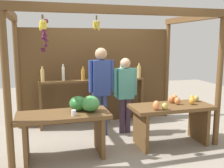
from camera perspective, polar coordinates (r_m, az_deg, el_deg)
The scene contains 7 objects.
ground_plane at distance 5.08m, azimuth -0.59°, elevation -11.31°, with size 12.00×12.00×0.00m, color gray.
market_stall at distance 5.20m, azimuth -2.03°, elevation 4.34°, with size 3.49×1.98×2.31m.
fruit_counter_left at distance 4.09m, azimuth -9.39°, elevation -7.66°, with size 1.42×0.64×0.96m.
fruit_counter_right at distance 4.63m, azimuth 13.08°, elevation -6.57°, with size 1.42×0.64×0.86m.
bottle_shelf_unit at distance 5.48m, azimuth -4.10°, elevation -1.02°, with size 2.24×0.22×1.34m.
vendor_man at distance 4.85m, azimuth -2.40°, elevation 0.15°, with size 0.48×0.23×1.68m.
vendor_woman at distance 5.00m, azimuth 2.93°, elevation -1.14°, with size 0.48×0.20×1.49m.
Camera 1 is at (-1.25, -4.58, 1.80)m, focal length 41.20 mm.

